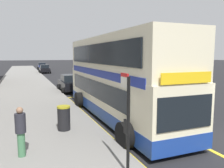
% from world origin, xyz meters
% --- Properties ---
extents(ground_plane, '(260.00, 260.00, 0.00)m').
position_xyz_m(ground_plane, '(0.00, 32.00, 0.00)').
color(ground_plane, black).
extents(pavement_near, '(6.00, 76.00, 0.14)m').
position_xyz_m(pavement_near, '(-7.00, 32.00, 0.07)').
color(pavement_near, gray).
rests_on(pavement_near, ground).
extents(double_decker_bus, '(3.17, 11.32, 4.40)m').
position_xyz_m(double_decker_bus, '(-2.46, 5.16, 2.06)').
color(double_decker_bus, beige).
rests_on(double_decker_bus, ground).
extents(bus_bay_markings, '(3.06, 14.00, 0.01)m').
position_xyz_m(bus_bay_markings, '(-2.47, 5.05, 0.01)').
color(bus_bay_markings, yellow).
rests_on(bus_bay_markings, ground).
extents(bus_stop_sign, '(0.09, 0.51, 2.79)m').
position_xyz_m(bus_stop_sign, '(-4.62, -0.69, 1.77)').
color(bus_stop_sign, black).
rests_on(bus_stop_sign, pavement_near).
extents(parked_car_black_kerbside, '(2.09, 4.20, 1.62)m').
position_xyz_m(parked_car_black_kerbside, '(-3.19, 39.04, 0.80)').
color(parked_car_black_kerbside, black).
rests_on(parked_car_black_kerbside, ground).
extents(parked_car_black_distant, '(2.09, 4.20, 1.62)m').
position_xyz_m(parked_car_black_distant, '(-3.03, 14.97, 0.80)').
color(parked_car_black_distant, black).
rests_on(parked_car_black_distant, ground).
extents(parked_car_navy_ahead, '(2.09, 4.20, 1.62)m').
position_xyz_m(parked_car_navy_ahead, '(-2.62, 51.76, 0.80)').
color(parked_car_navy_ahead, navy).
rests_on(parked_car_navy_ahead, ground).
extents(pedestrian_waiting_near_sign, '(0.34, 0.34, 1.65)m').
position_xyz_m(pedestrian_waiting_near_sign, '(-7.38, 1.49, 1.03)').
color(pedestrian_waiting_near_sign, '#3F724C').
rests_on(pedestrian_waiting_near_sign, pavement_near).
extents(litter_bin, '(0.58, 0.58, 1.08)m').
position_xyz_m(litter_bin, '(-5.63, 3.62, 0.68)').
color(litter_bin, black).
rests_on(litter_bin, pavement_near).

